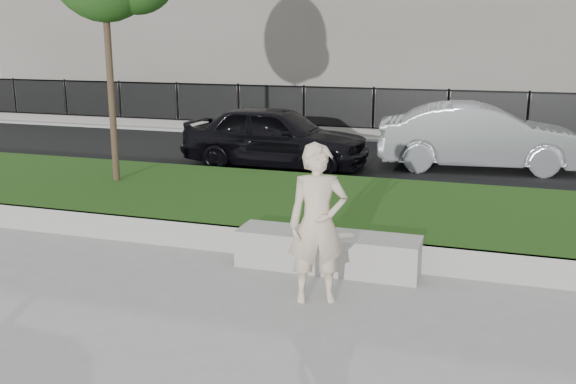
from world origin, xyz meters
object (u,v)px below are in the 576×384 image
(stone_bench, at_px, (328,251))
(man, at_px, (318,224))
(car_dark, at_px, (276,137))
(car_silver, at_px, (480,137))
(book, at_px, (345,236))

(stone_bench, relative_size, man, 1.30)
(stone_bench, xyz_separation_m, car_dark, (-2.88, 6.16, 0.54))
(man, bearing_deg, car_dark, 91.04)
(man, height_order, car_silver, man)
(book, bearing_deg, stone_bench, 130.44)
(man, height_order, car_dark, man)
(car_dark, bearing_deg, man, -155.70)
(car_silver, bearing_deg, book, 161.54)
(book, bearing_deg, car_silver, 47.38)
(stone_bench, distance_m, book, 0.38)
(man, bearing_deg, book, 62.04)
(man, bearing_deg, stone_bench, 76.09)
(book, relative_size, car_dark, 0.05)
(car_dark, height_order, car_silver, car_silver)
(stone_bench, bearing_deg, car_silver, 77.00)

